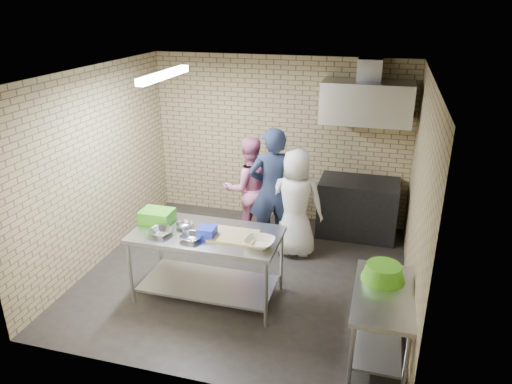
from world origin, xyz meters
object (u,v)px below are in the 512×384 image
prep_table (208,265)px  bottle_red (370,105)px  stove (357,208)px  woman_pink (249,188)px  green_crate (157,216)px  bottle_green (398,107)px  green_basin (383,272)px  woman_white (296,203)px  man_navy (272,191)px  side_counter (380,323)px  blue_tub (207,232)px

prep_table → bottle_red: bearing=55.7°
stove → woman_pink: size_ratio=0.75×
green_crate → bottle_green: bearing=40.3°
prep_table → green_basin: green_basin is taller
green_basin → woman_pink: size_ratio=0.29×
bottle_red → woman_pink: 2.21m
prep_table → woman_pink: 1.79m
prep_table → woman_white: woman_white is taller
woman_white → bottle_green: bearing=-143.2°
bottle_red → man_navy: (-1.24, -1.05, -1.10)m
bottle_red → woman_white: bottle_red is taller
prep_table → side_counter: prep_table is taller
stove → blue_tub: (-1.60, -2.35, 0.51)m
green_basin → woman_white: bearing=127.6°
green_basin → bottle_red: bottle_red is taller
stove → bottle_red: bearing=78.2°
stove → blue_tub: blue_tub is taller
side_counter → woman_white: 2.31m
prep_table → side_counter: size_ratio=1.49×
prep_table → man_navy: size_ratio=0.96×
blue_tub → bottle_red: size_ratio=1.10×
woman_white → green_crate: bearing=35.7°
prep_table → bottle_red: bottle_red is taller
stove → bottle_red: 1.60m
bottle_red → bottle_green: bottle_red is taller
green_crate → woman_pink: bearing=66.3°
blue_tub → green_basin: (2.03, -0.15, -0.12)m
stove → green_crate: (-2.35, -2.13, 0.52)m
stove → man_navy: man_navy is taller
green_crate → side_counter: bearing=-12.5°
blue_tub → man_navy: bearing=75.1°
green_basin → bottle_green: bottle_green is taller
stove → green_basin: 2.57m
side_counter → green_crate: (-2.80, 0.62, 0.60)m
blue_tub → man_navy: man_navy is taller
bottle_green → man_navy: bearing=-147.3°
bottle_red → stove: bearing=-101.8°
woman_pink → green_crate: bearing=33.9°
green_basin → bottle_red: bearing=97.9°
blue_tub → stove: bearing=55.8°
woman_white → stove: bearing=-137.7°
bottle_green → stove: bearing=-151.9°
prep_table → man_navy: man_navy is taller
green_crate → green_basin: 2.80m
side_counter → woman_pink: woman_pink is taller
prep_table → woman_white: 1.65m
bottle_green → man_navy: (-1.64, -1.05, -1.08)m
stove → woman_white: bearing=-133.6°
woman_white → bottle_red: bearing=-132.5°
bottle_red → woman_white: bearing=-128.4°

